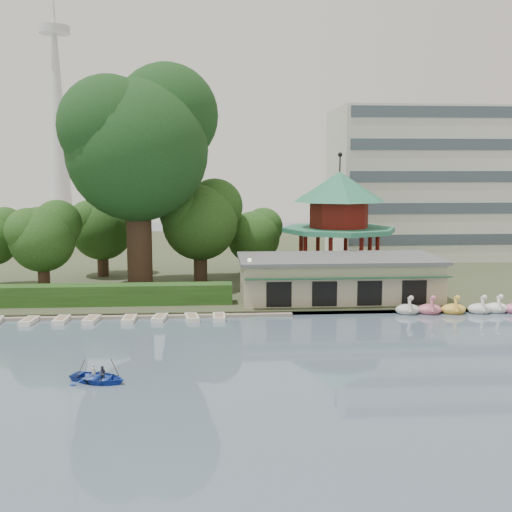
{
  "coord_description": "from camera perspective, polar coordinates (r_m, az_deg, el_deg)",
  "views": [
    {
      "loc": [
        -1.87,
        -36.37,
        12.55
      ],
      "look_at": [
        2.0,
        18.0,
        5.0
      ],
      "focal_mm": 45.0,
      "sensor_mm": 36.0,
      "label": 1
    }
  ],
  "objects": [
    {
      "name": "big_tree",
      "position": [
        65.03,
        -10.36,
        10.23
      ],
      "size": [
        15.35,
        14.3,
        22.6
      ],
      "color": "#3A281C",
      "rests_on": "shore"
    },
    {
      "name": "embankment",
      "position": [
        55.12,
        -2.03,
        -5.12
      ],
      "size": [
        220.0,
        0.6,
        0.3
      ],
      "primitive_type": "cube",
      "color": "gray",
      "rests_on": "ground"
    },
    {
      "name": "pavilion",
      "position": [
        69.95,
        7.39,
        3.67
      ],
      "size": [
        12.4,
        12.4,
        13.5
      ],
      "color": "#B4A88B",
      "rests_on": "shore"
    },
    {
      "name": "swan_boats",
      "position": [
        58.99,
        18.94,
        -4.44
      ],
      "size": [
        14.24,
        2.09,
        1.92
      ],
      "color": "silver",
      "rests_on": "ground"
    },
    {
      "name": "small_trees",
      "position": [
        69.15,
        -11.95,
        2.5
      ],
      "size": [
        39.37,
        16.79,
        10.99
      ],
      "color": "#3A281C",
      "rests_on": "shore"
    },
    {
      "name": "lamp_post",
      "position": [
        56.23,
        -0.58,
        -1.54
      ],
      "size": [
        0.36,
        0.36,
        4.28
      ],
      "color": "black",
      "rests_on": "shore"
    },
    {
      "name": "hedge",
      "position": [
        59.44,
        -16.78,
        -3.36
      ],
      "size": [
        30.0,
        2.0,
        1.8
      ],
      "primitive_type": "cube",
      "color": "#284F1B",
      "rests_on": "shore"
    },
    {
      "name": "shore",
      "position": [
        89.25,
        -2.83,
        -0.08
      ],
      "size": [
        220.0,
        70.0,
        0.4
      ],
      "primitive_type": "cube",
      "color": "#424930",
      "rests_on": "ground"
    },
    {
      "name": "dock",
      "position": [
        55.92,
        -14.46,
        -5.21
      ],
      "size": [
        34.0,
        1.6,
        0.24
      ],
      "primitive_type": "cube",
      "color": "gray",
      "rests_on": "ground"
    },
    {
      "name": "broadcast_tower",
      "position": [
        182.15,
        -17.32,
        14.3
      ],
      "size": [
        8.0,
        8.0,
        96.0
      ],
      "color": "silver",
      "rests_on": "ground"
    },
    {
      "name": "boathouse",
      "position": [
        60.4,
        7.33,
        -1.88
      ],
      "size": [
        18.6,
        9.39,
        3.9
      ],
      "color": "#B4A88B",
      "rests_on": "shore"
    },
    {
      "name": "office_building",
      "position": [
        92.13,
        18.04,
        5.75
      ],
      "size": [
        38.0,
        18.0,
        20.0
      ],
      "color": "silver",
      "rests_on": "shore"
    },
    {
      "name": "rowboat_with_passengers",
      "position": [
        39.48,
        -13.86,
        -10.12
      ],
      "size": [
        5.78,
        5.06,
        2.01
      ],
      "color": "#2344B4",
      "rests_on": "ground"
    },
    {
      "name": "moored_rowboats",
      "position": [
        54.99,
        -16.83,
        -5.46
      ],
      "size": [
        26.83,
        2.72,
        0.36
      ],
      "color": "white",
      "rests_on": "ground"
    },
    {
      "name": "ground_plane",
      "position": [
        38.52,
        -1.09,
        -11.13
      ],
      "size": [
        220.0,
        220.0,
        0.0
      ],
      "primitive_type": "plane",
      "color": "slate",
      "rests_on": "ground"
    }
  ]
}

